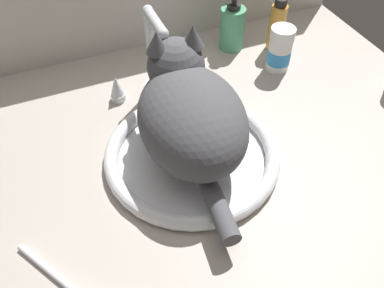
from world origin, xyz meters
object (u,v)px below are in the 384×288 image
at_px(amber_bottle, 277,26).
at_px(soap_pump_bottle, 232,27).
at_px(pill_bottle, 280,50).
at_px(sink_basin, 192,154).
at_px(faucet, 153,62).
at_px(toothbrush, 56,276).
at_px(cat, 189,110).

height_order(amber_bottle, soap_pump_bottle, soap_pump_bottle).
bearing_deg(amber_bottle, pill_bottle, -115.01).
xyz_separation_m(sink_basin, faucet, (-0.00, 0.21, 0.07)).
xyz_separation_m(sink_basin, soap_pump_bottle, (0.23, 0.31, 0.04)).
xyz_separation_m(amber_bottle, soap_pump_bottle, (-0.10, 0.05, -0.01)).
xyz_separation_m(faucet, pill_bottle, (0.29, -0.02, -0.03)).
relative_size(sink_basin, pill_bottle, 3.09).
bearing_deg(toothbrush, sink_basin, 27.01).
xyz_separation_m(cat, amber_bottle, (0.33, 0.24, -0.04)).
distance_m(amber_bottle, soap_pump_bottle, 0.11).
xyz_separation_m(amber_bottle, toothbrush, (-0.60, -0.40, -0.06)).
distance_m(soap_pump_bottle, toothbrush, 0.68).
xyz_separation_m(sink_basin, amber_bottle, (0.33, 0.26, 0.05)).
xyz_separation_m(cat, pill_bottle, (0.29, 0.17, -0.06)).
xyz_separation_m(pill_bottle, soap_pump_bottle, (-0.06, 0.12, 0.01)).
bearing_deg(cat, amber_bottle, 36.60).
distance_m(amber_bottle, pill_bottle, 0.09).
height_order(cat, amber_bottle, cat).
relative_size(faucet, toothbrush, 1.45).
relative_size(soap_pump_bottle, toothbrush, 1.06).
bearing_deg(pill_bottle, faucet, 175.40).
bearing_deg(toothbrush, pill_bottle, 29.82).
distance_m(pill_bottle, toothbrush, 0.65).
xyz_separation_m(sink_basin, pill_bottle, (0.29, 0.18, 0.04)).
xyz_separation_m(soap_pump_bottle, toothbrush, (-0.51, -0.45, -0.05)).
distance_m(sink_basin, cat, 0.10).
bearing_deg(amber_bottle, soap_pump_bottle, 154.74).
relative_size(cat, pill_bottle, 3.45).
xyz_separation_m(faucet, soap_pump_bottle, (0.23, 0.10, -0.02)).
height_order(sink_basin, toothbrush, sink_basin).
bearing_deg(toothbrush, faucet, 51.77).
bearing_deg(faucet, amber_bottle, 9.13).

